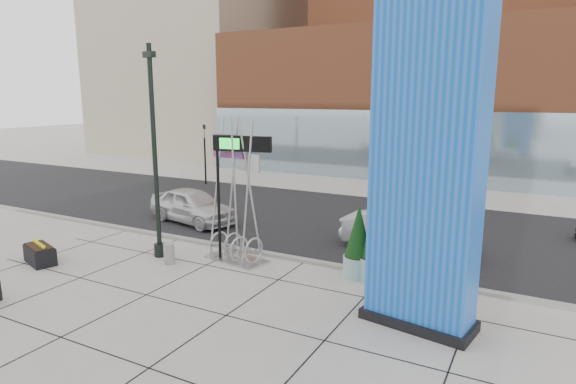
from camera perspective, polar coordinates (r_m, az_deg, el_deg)
The scene contains 17 objects.
ground at distance 15.27m, azimuth -8.26°, elevation -12.07°, with size 160.00×160.00×0.00m, color #9E9991.
street_asphalt at distance 23.61m, azimuth 6.22°, elevation -3.48°, with size 80.00×12.00×0.02m, color black.
curb_edge at distance 18.39m, azimuth -0.84°, elevation -7.61°, with size 80.00×0.30×0.12m, color gray.
tower_podium at distance 38.93m, azimuth 17.35°, elevation 10.10°, with size 34.00×10.00×11.00m, color brown.
tower_glass_front at distance 34.41m, azimuth 15.52°, elevation 5.08°, with size 34.00×0.60×5.00m, color #8CA5B2.
blue_pylon at distance 12.54m, azimuth 16.20°, elevation 4.72°, with size 3.09×1.77×9.71m.
lamp_post at distance 18.45m, azimuth -15.41°, elevation 2.15°, with size 0.52×0.43×7.85m.
public_art_sculpture at distance 17.85m, azimuth -6.19°, elevation -3.79°, with size 2.50×1.56×5.30m.
concrete_bollard at distance 18.21m, azimuth -13.91°, elevation -7.09°, with size 0.39×0.39×0.76m, color gray.
overhead_street_sign at distance 17.09m, azimuth -6.24°, elevation 4.41°, with size 2.19×0.53×4.65m.
round_planter_east at distance 14.18m, azimuth 15.29°, elevation -9.21°, with size 0.98×0.98×2.45m.
round_planter_mid at distance 16.44m, azimuth 8.34°, elevation -5.93°, with size 1.00×1.00×2.51m.
round_planter_west at distance 16.23m, azimuth 10.35°, elevation -5.86°, with size 1.09×1.09×2.72m.
box_planter_north at distance 19.91m, azimuth -27.34°, elevation -6.48°, with size 1.63×1.17×0.81m.
car_white_west at distance 23.57m, azimuth -11.24°, elevation -1.62°, with size 1.95×4.84×1.65m, color silver.
car_silver_mid at distance 19.43m, azimuth 13.78°, elevation -4.54°, with size 1.74×4.99×1.64m, color #AFB3B7.
traffic_signal at distance 33.43m, azimuth -9.83°, elevation 4.81°, with size 0.15×0.18×4.10m.
Camera 1 is at (8.40, -11.22, 6.06)m, focal length 30.00 mm.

